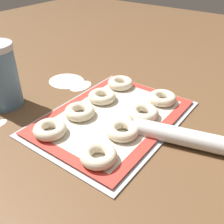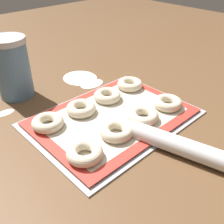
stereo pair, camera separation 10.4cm
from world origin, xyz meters
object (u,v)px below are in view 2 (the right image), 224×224
bagel_front_mid_left (116,131)px  flour_canister (12,68)px  bagel_front_far_right (168,103)px  bagel_back_mid_right (107,96)px  baking_tray (112,118)px  rolling_pin (186,148)px  bagel_back_mid_left (81,108)px  bagel_front_far_left (85,153)px  bagel_back_far_left (48,122)px  bagel_front_mid_right (143,116)px  bagel_back_far_right (130,84)px

bagel_front_mid_left → flour_canister: (-0.07, 0.36, 0.07)m
bagel_front_far_right → bagel_back_mid_right: bearing=123.1°
baking_tray → rolling_pin: 0.22m
bagel_front_far_right → bagel_back_mid_left: 0.24m
bagel_front_mid_left → bagel_back_mid_right: size_ratio=1.00×
bagel_back_mid_right → flour_canister: (-0.17, 0.22, 0.07)m
bagel_back_mid_left → rolling_pin: size_ratio=0.21×
rolling_pin → bagel_front_far_left: bearing=141.3°
bagel_front_far_right → rolling_pin: 0.19m
bagel_front_far_left → rolling_pin: size_ratio=0.21×
flour_canister → bagel_back_mid_left: bearing=-72.3°
bagel_back_far_left → bagel_front_far_right: bearing=-26.8°
bagel_front_far_left → bagel_back_mid_left: (0.10, 0.15, 0.00)m
bagel_front_mid_right → bagel_back_far_right: 0.18m
flour_canister → rolling_pin: bearing=-74.5°
bagel_back_far_left → bagel_back_far_right: 0.30m
bagel_front_far_left → bagel_front_mid_left: (0.10, 0.01, 0.00)m
bagel_back_mid_right → flour_canister: flour_canister is taller
bagel_back_mid_left → bagel_front_far_right: bearing=-36.6°
bagel_front_mid_left → flour_canister: 0.38m
bagel_front_mid_right → baking_tray: bearing=124.3°
bagel_front_far_right → rolling_pin: size_ratio=0.21×
baking_tray → rolling_pin: bearing=-84.3°
bagel_front_mid_right → rolling_pin: 0.15m
bagel_front_far_left → bagel_front_far_right: (0.30, 0.00, 0.00)m
baking_tray → rolling_pin: rolling_pin is taller
bagel_front_far_right → flour_canister: (-0.27, 0.37, 0.07)m
bagel_front_mid_left → bagel_back_mid_left: 0.14m
bagel_back_far_left → bagel_back_mid_left: same height
baking_tray → bagel_back_mid_left: (-0.05, 0.07, 0.02)m
bagel_front_far_right → bagel_back_mid_left: size_ratio=1.00×
bagel_back_mid_left → bagel_front_mid_left: bearing=-90.6°
bagel_back_far_right → rolling_pin: (-0.13, -0.29, -0.00)m
bagel_back_mid_left → rolling_pin: (0.07, -0.29, -0.00)m
bagel_front_far_left → bagel_back_far_left: same height
bagel_front_far_left → bagel_front_far_right: bearing=0.5°
flour_canister → bagel_front_far_right: bearing=-54.4°
bagel_front_far_right → bagel_back_mid_right: (-0.09, 0.15, 0.00)m
bagel_front_mid_left → flour_canister: flour_canister is taller
bagel_back_far_left → bagel_back_far_right: size_ratio=1.00×
bagel_back_mid_left → bagel_back_mid_right: size_ratio=1.00×
bagel_front_mid_left → bagel_front_far_right: bearing=-1.7°
bagel_front_mid_left → bagel_front_far_right: (0.19, -0.01, 0.00)m
bagel_front_mid_right → bagel_front_mid_left: bearing=179.6°
bagel_front_far_left → bagel_front_mid_left: same height
flour_canister → baking_tray: bearing=-68.0°
bagel_front_mid_right → bagel_front_far_right: 0.10m
bagel_front_mid_left → bagel_front_far_right: size_ratio=1.00×
bagel_back_mid_right → bagel_back_far_right: size_ratio=1.00×
bagel_back_far_left → bagel_back_mid_right: same height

